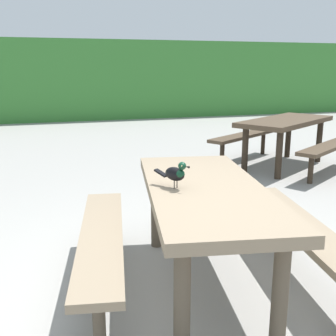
{
  "coord_description": "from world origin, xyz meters",
  "views": [
    {
      "loc": [
        -0.67,
        -2.24,
        1.51
      ],
      "look_at": [
        0.12,
        0.35,
        0.84
      ],
      "focal_mm": 43.95,
      "sensor_mm": 36.0,
      "label": 1
    }
  ],
  "objects": [
    {
      "name": "ground_plane",
      "position": [
        0.0,
        0.0,
        0.0
      ],
      "size": [
        60.0,
        60.0,
        0.0
      ],
      "primitive_type": "plane",
      "color": "gray"
    },
    {
      "name": "bird_grackle",
      "position": [
        0.13,
        0.19,
        0.84
      ],
      "size": [
        0.18,
        0.26,
        0.18
      ],
      "color": "black",
      "rests_on": "picnic_table_foreground"
    },
    {
      "name": "picnic_table_foreground",
      "position": [
        0.34,
        0.21,
        0.56
      ],
      "size": [
        1.95,
        1.98,
        0.74
      ],
      "color": "#84725B",
      "rests_on": "ground"
    },
    {
      "name": "picnic_table_mid_left",
      "position": [
        2.85,
        3.16,
        0.56
      ],
      "size": [
        2.34,
        2.33,
        0.74
      ],
      "color": "#473828",
      "rests_on": "ground"
    },
    {
      "name": "hedge_wall",
      "position": [
        0.0,
        10.62,
        1.13
      ],
      "size": [
        28.0,
        2.02,
        2.26
      ],
      "primitive_type": "cube",
      "color": "#387A33",
      "rests_on": "ground"
    }
  ]
}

